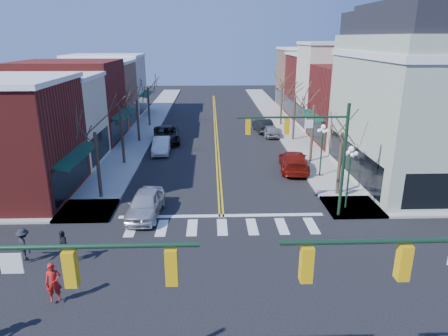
{
  "coord_description": "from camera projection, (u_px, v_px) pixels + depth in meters",
  "views": [
    {
      "loc": [
        -0.63,
        -15.38,
        10.82
      ],
      "look_at": [
        0.21,
        9.03,
        2.8
      ],
      "focal_mm": 32.0,
      "sensor_mm": 36.0,
      "label": 1
    }
  ],
  "objects": [
    {
      "name": "ground",
      "position": [
        226.0,
        289.0,
        18.0
      ],
      "size": [
        160.0,
        160.0,
        0.0
      ],
      "primitive_type": "plane",
      "color": "black",
      "rests_on": "ground"
    },
    {
      "name": "sidewalk_left",
      "position": [
        123.0,
        160.0,
        36.68
      ],
      "size": [
        3.5,
        70.0,
        0.15
      ],
      "primitive_type": "cube",
      "color": "#9E9B93",
      "rests_on": "ground"
    },
    {
      "name": "sidewalk_right",
      "position": [
        311.0,
        158.0,
        37.25
      ],
      "size": [
        3.5,
        70.0,
        0.15
      ],
      "primitive_type": "cube",
      "color": "#9E9B93",
      "rests_on": "ground"
    },
    {
      "name": "bldg_left_stucco_a",
      "position": [
        41.0,
        122.0,
        34.84
      ],
      "size": [
        10.0,
        7.0,
        7.5
      ],
      "primitive_type": "cube",
      "color": "beige",
      "rests_on": "ground"
    },
    {
      "name": "bldg_left_brick_b",
      "position": [
        70.0,
        102.0,
        42.28
      ],
      "size": [
        10.0,
        9.0,
        8.5
      ],
      "primitive_type": "cube",
      "color": "maroon",
      "rests_on": "ground"
    },
    {
      "name": "bldg_left_tan",
      "position": [
        92.0,
        95.0,
        50.22
      ],
      "size": [
        10.0,
        7.5,
        7.8
      ],
      "primitive_type": "cube",
      "color": "#9D7557",
      "rests_on": "ground"
    },
    {
      "name": "bldg_left_stucco_b",
      "position": [
        107.0,
        86.0,
        57.52
      ],
      "size": [
        10.0,
        8.0,
        8.2
      ],
      "primitive_type": "cube",
      "color": "beige",
      "rests_on": "ground"
    },
    {
      "name": "bldg_right_brick_a",
      "position": [
        365.0,
        106.0,
        41.7
      ],
      "size": [
        10.0,
        8.5,
        8.0
      ],
      "primitive_type": "cube",
      "color": "maroon",
      "rests_on": "ground"
    },
    {
      "name": "bldg_right_stucco",
      "position": [
        342.0,
        87.0,
        48.75
      ],
      "size": [
        10.0,
        7.0,
        10.0
      ],
      "primitive_type": "cube",
      "color": "beige",
      "rests_on": "ground"
    },
    {
      "name": "bldg_right_brick_b",
      "position": [
        325.0,
        86.0,
        56.1
      ],
      "size": [
        10.0,
        8.0,
        8.5
      ],
      "primitive_type": "cube",
      "color": "maroon",
      "rests_on": "ground"
    },
    {
      "name": "bldg_right_tan",
      "position": [
        311.0,
        79.0,
        63.62
      ],
      "size": [
        10.0,
        8.0,
        9.0
      ],
      "primitive_type": "cube",
      "color": "#9D7557",
      "rests_on": "ground"
    },
    {
      "name": "victorian_corner",
      "position": [
        436.0,
        95.0,
        30.22
      ],
      "size": [
        12.25,
        14.25,
        13.3
      ],
      "color": "#A7B59C",
      "rests_on": "ground"
    },
    {
      "name": "traffic_mast_near_left",
      "position": [
        2.0,
        312.0,
        9.32
      ],
      "size": [
        6.6,
        0.28,
        7.2
      ],
      "color": "#14331E",
      "rests_on": "ground"
    },
    {
      "name": "traffic_mast_far_right",
      "position": [
        314.0,
        145.0,
        23.73
      ],
      "size": [
        6.6,
        0.28,
        7.2
      ],
      "color": "#14331E",
      "rests_on": "ground"
    },
    {
      "name": "lamppost_corner",
      "position": [
        350.0,
        167.0,
        25.41
      ],
      "size": [
        0.36,
        0.36,
        4.33
      ],
      "color": "#14331E",
      "rests_on": "ground"
    },
    {
      "name": "lamppost_midblock",
      "position": [
        322.0,
        142.0,
        31.58
      ],
      "size": [
        0.36,
        0.36,
        4.33
      ],
      "color": "#14331E",
      "rests_on": "ground"
    },
    {
      "name": "tree_left_a",
      "position": [
        98.0,
        166.0,
        27.43
      ],
      "size": [
        0.24,
        0.24,
        4.76
      ],
      "primitive_type": "cylinder",
      "color": "#382B21",
      "rests_on": "ground"
    },
    {
      "name": "tree_left_b",
      "position": [
        122.0,
        137.0,
        34.98
      ],
      "size": [
        0.24,
        0.24,
        5.04
      ],
      "primitive_type": "cylinder",
      "color": "#382B21",
      "rests_on": "ground"
    },
    {
      "name": "tree_left_c",
      "position": [
        138.0,
        121.0,
        42.65
      ],
      "size": [
        0.24,
        0.24,
        4.55
      ],
      "primitive_type": "cylinder",
      "color": "#382B21",
      "rests_on": "ground"
    },
    {
      "name": "tree_left_d",
      "position": [
        149.0,
        107.0,
        50.19
      ],
      "size": [
        0.24,
        0.24,
        4.9
      ],
      "primitive_type": "cylinder",
      "color": "#382B21",
      "rests_on": "ground"
    },
    {
      "name": "tree_right_a",
      "position": [
        340.0,
        165.0,
        27.99
      ],
      "size": [
        0.24,
        0.24,
        4.62
      ],
      "primitive_type": "cylinder",
      "color": "#382B21",
      "rests_on": "ground"
    },
    {
      "name": "tree_right_b",
      "position": [
        312.0,
        134.0,
        35.5
      ],
      "size": [
        0.24,
        0.24,
        5.18
      ],
      "primitive_type": "cylinder",
      "color": "#382B21",
      "rests_on": "ground"
    },
    {
      "name": "tree_right_c",
      "position": [
        294.0,
        119.0,
        43.15
      ],
      "size": [
        0.24,
        0.24,
        4.83
      ],
      "primitive_type": "cylinder",
      "color": "#382B21",
      "rests_on": "ground"
    },
    {
      "name": "tree_right_d",
      "position": [
        281.0,
        106.0,
        50.73
      ],
      "size": [
        0.24,
        0.24,
        4.97
      ],
      "primitive_type": "cylinder",
      "color": "#382B21",
      "rests_on": "ground"
    },
    {
      "name": "car_left_near",
      "position": [
        145.0,
        204.0,
        25.18
      ],
      "size": [
        2.25,
        4.87,
        1.62
      ],
      "primitive_type": "imported",
      "rotation": [
        0.0,
        0.0,
        -0.07
      ],
      "color": "silver",
      "rests_on": "ground"
    },
    {
      "name": "car_left_mid",
      "position": [
        161.0,
        145.0,
        39.02
      ],
      "size": [
        1.78,
        4.61,
        1.5
      ],
      "primitive_type": "imported",
      "rotation": [
        0.0,
        0.0,
        0.04
      ],
      "color": "silver",
      "rests_on": "ground"
    },
    {
      "name": "car_left_far",
      "position": [
        166.0,
        135.0,
        42.93
      ],
      "size": [
        3.41,
        6.26,
        1.67
      ],
      "primitive_type": "imported",
      "rotation": [
        0.0,
        0.0,
        0.11
      ],
      "color": "black",
      "rests_on": "ground"
    },
    {
      "name": "car_right_near",
      "position": [
        294.0,
        161.0,
        33.87
      ],
      "size": [
        2.9,
        5.87,
        1.64
      ],
      "primitive_type": "imported",
      "rotation": [
        0.0,
        0.0,
        3.03
      ],
      "color": "maroon",
      "rests_on": "ground"
    },
    {
      "name": "car_right_mid",
      "position": [
        270.0,
        131.0,
        45.49
      ],
      "size": [
        1.99,
        4.12,
        1.36
      ],
      "primitive_type": "imported",
      "rotation": [
        0.0,
        0.0,
        3.24
      ],
      "color": "#ACACB0",
      "rests_on": "ground"
    },
    {
      "name": "car_right_far",
      "position": [
        263.0,
        125.0,
        47.69
      ],
      "size": [
        2.22,
        4.95,
        1.58
      ],
      "primitive_type": "imported",
      "rotation": [
        0.0,
        0.0,
        3.26
      ],
      "color": "black",
      "rests_on": "ground"
    },
    {
      "name": "pedestrian_red_a",
      "position": [
        53.0,
        282.0,
        16.74
      ],
      "size": [
        0.73,
        0.58,
        1.76
      ],
      "primitive_type": "imported",
      "rotation": [
        0.0,
        0.0,
        0.28
      ],
      "color": "#B01812",
      "rests_on": "sidewalk_left"
    },
    {
      "name": "pedestrian_dark_a",
      "position": [
        63.0,
        246.0,
        19.8
      ],
      "size": [
        0.9,
        1.01,
        1.65
      ],
      "primitive_type": "imported",
      "rotation": [
        0.0,
        0.0,
        -0.93
      ],
      "color": "black",
      "rests_on": "sidewalk_left"
    },
    {
      "name": "pedestrian_dark_b",
      "position": [
        24.0,
        244.0,
        19.88
      ],
      "size": [
        1.21,
        1.22,
        1.69
      ],
      "primitive_type": "imported",
      "rotation": [
        0.0,
        0.0,
        2.35
      ],
      "color": "black",
      "rests_on": "sidewalk_left"
    }
  ]
}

